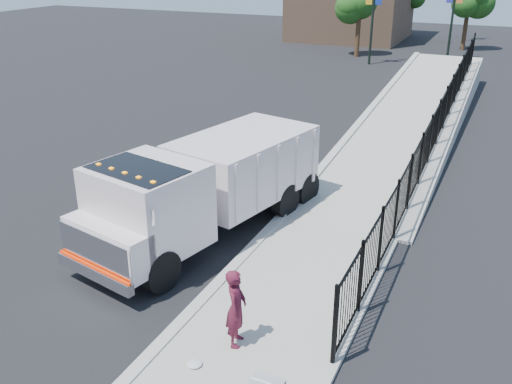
% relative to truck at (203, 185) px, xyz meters
% --- Properties ---
extents(ground, '(120.00, 120.00, 0.00)m').
position_rel_truck_xyz_m(ground, '(1.69, -2.09, -1.63)').
color(ground, black).
rests_on(ground, ground).
extents(sidewalk, '(3.55, 12.00, 0.12)m').
position_rel_truck_xyz_m(sidewalk, '(3.62, -4.09, -1.57)').
color(sidewalk, '#9E998E').
rests_on(sidewalk, ground).
extents(curb, '(0.30, 12.00, 0.16)m').
position_rel_truck_xyz_m(curb, '(1.69, -4.09, -1.55)').
color(curb, '#ADAAA3').
rests_on(curb, ground).
extents(ramp, '(3.95, 24.06, 3.19)m').
position_rel_truck_xyz_m(ramp, '(3.82, 13.91, -1.63)').
color(ramp, '#9E998E').
rests_on(ramp, ground).
extents(iron_fence, '(0.10, 28.00, 1.80)m').
position_rel_truck_xyz_m(iron_fence, '(5.24, 9.91, -0.73)').
color(iron_fence, black).
rests_on(iron_fence, ground).
extents(truck, '(4.50, 8.82, 2.89)m').
position_rel_truck_xyz_m(truck, '(0.00, 0.00, 0.00)').
color(truck, black).
rests_on(truck, ground).
extents(worker, '(0.58, 0.74, 1.78)m').
position_rel_truck_xyz_m(worker, '(3.17, -4.33, -0.62)').
color(worker, '#541526').
rests_on(worker, sidewalk).
extents(debris, '(0.31, 0.31, 0.08)m').
position_rel_truck_xyz_m(debris, '(2.71, -5.33, -1.47)').
color(debris, silver).
rests_on(debris, sidewalk).
extents(light_pole_0, '(3.77, 0.22, 8.00)m').
position_rel_truck_xyz_m(light_pole_0, '(-1.97, 29.34, 2.74)').
color(light_pole_0, black).
rests_on(light_pole_0, ground).
extents(light_pole_1, '(3.78, 0.22, 8.00)m').
position_rel_truck_xyz_m(light_pole_1, '(2.56, 33.11, 2.74)').
color(light_pole_1, black).
rests_on(light_pole_1, ground).
extents(tree_0, '(2.70, 2.70, 5.35)m').
position_rel_truck_xyz_m(tree_0, '(-4.00, 32.15, 2.33)').
color(tree_0, '#382314').
rests_on(tree_0, ground).
extents(tree_1, '(2.36, 2.36, 5.18)m').
position_rel_truck_xyz_m(tree_1, '(3.39, 39.10, 2.30)').
color(tree_1, '#382314').
rests_on(tree_1, ground).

